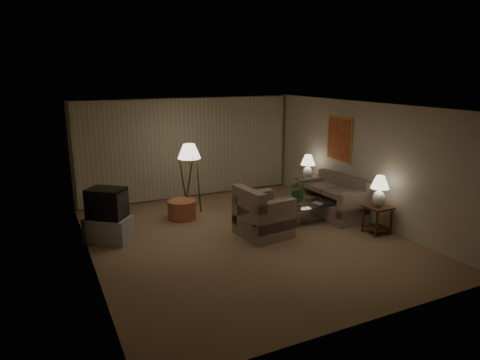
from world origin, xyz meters
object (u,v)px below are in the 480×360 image
(side_table_near, at_px, (377,215))
(vase, at_px, (298,203))
(tv_cabinet, at_px, (109,229))
(floor_lamp, at_px, (190,177))
(table_lamp_near, at_px, (380,188))
(table_lamp_far, at_px, (308,165))
(sofa, at_px, (332,200))
(crt_tv, at_px, (107,203))
(ottoman, at_px, (182,209))
(armchair, at_px, (263,216))
(side_table_far, at_px, (307,187))
(coffee_table, at_px, (303,210))

(side_table_near, xyz_separation_m, vase, (-1.17, 1.25, 0.08))
(tv_cabinet, xyz_separation_m, floor_lamp, (2.10, 1.03, 0.63))
(side_table_near, relative_size, table_lamp_near, 0.91)
(side_table_near, distance_m, vase, 1.72)
(table_lamp_far, bearing_deg, floor_lamp, 171.76)
(sofa, relative_size, side_table_near, 2.93)
(floor_lamp, height_order, vase, floor_lamp)
(table_lamp_far, xyz_separation_m, crt_tv, (-5.20, -0.58, -0.18))
(table_lamp_far, relative_size, ottoman, 0.98)
(table_lamp_near, distance_m, floor_lamp, 4.35)
(armchair, bearing_deg, sofa, -84.64)
(ottoman, bearing_deg, floor_lamp, 46.15)
(side_table_near, distance_m, table_lamp_near, 0.58)
(side_table_far, bearing_deg, side_table_near, -90.00)
(table_lamp_far, xyz_separation_m, floor_lamp, (-3.10, 0.45, -0.10))
(side_table_near, xyz_separation_m, coffee_table, (-1.02, 1.25, -0.13))
(armchair, xyz_separation_m, table_lamp_near, (2.24, -0.93, 0.57))
(table_lamp_near, xyz_separation_m, vase, (-1.17, 1.25, -0.50))
(table_lamp_far, xyz_separation_m, vase, (-1.17, -1.35, -0.50))
(table_lamp_far, bearing_deg, coffee_table, -127.12)
(armchair, distance_m, coffee_table, 1.26)
(coffee_table, bearing_deg, crt_tv, 169.52)
(sofa, distance_m, table_lamp_far, 1.40)
(table_lamp_far, bearing_deg, tv_cabinet, -173.67)
(side_table_far, height_order, ottoman, side_table_far)
(side_table_near, relative_size, side_table_far, 1.00)
(coffee_table, bearing_deg, table_lamp_near, -50.73)
(coffee_table, height_order, floor_lamp, floor_lamp)
(ottoman, bearing_deg, side_table_far, -1.57)
(armchair, bearing_deg, ottoman, 28.34)
(ottoman, distance_m, vase, 2.70)
(table_lamp_far, distance_m, floor_lamp, 3.13)
(ottoman, bearing_deg, armchair, -55.70)
(armchair, height_order, tv_cabinet, armchair)
(crt_tv, xyz_separation_m, ottoman, (1.76, 0.67, -0.58))
(vase, bearing_deg, tv_cabinet, 169.14)
(coffee_table, xyz_separation_m, crt_tv, (-4.18, 0.77, 0.52))
(armchair, xyz_separation_m, crt_tv, (-2.96, 1.09, 0.38))
(table_lamp_far, xyz_separation_m, coffee_table, (-1.02, -1.35, -0.71))
(sofa, bearing_deg, table_lamp_far, 171.14)
(table_lamp_far, height_order, coffee_table, table_lamp_far)
(sofa, distance_m, coffee_table, 0.88)
(side_table_far, bearing_deg, tv_cabinet, -173.67)
(armchair, relative_size, vase, 8.25)
(sofa, height_order, ottoman, sofa)
(side_table_near, bearing_deg, sofa, 96.34)
(tv_cabinet, bearing_deg, ottoman, 59.52)
(table_lamp_far, distance_m, ottoman, 3.52)
(tv_cabinet, relative_size, crt_tv, 1.19)
(armchair, distance_m, tv_cabinet, 3.16)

